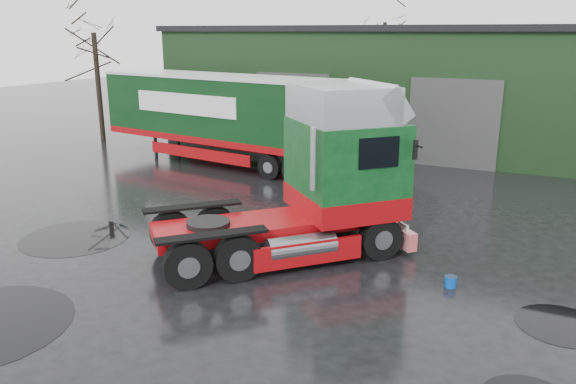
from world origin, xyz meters
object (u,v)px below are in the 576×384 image
(trailer_left, at_px, (226,120))
(tree_back_a, at_px, (384,49))
(tree_left, at_px, (96,65))
(hero_tractor, at_px, (274,174))
(wash_bucket, at_px, (451,282))
(warehouse, at_px, (474,86))

(trailer_left, relative_size, tree_back_a, 1.41)
(trailer_left, relative_size, tree_left, 1.57)
(tree_left, distance_m, tree_back_a, 21.10)
(hero_tractor, relative_size, trailer_left, 0.57)
(wash_bucket, height_order, tree_left, tree_left)
(tree_left, bearing_deg, wash_bucket, -27.12)
(trailer_left, height_order, tree_left, tree_left)
(tree_back_a, bearing_deg, tree_left, -121.43)
(warehouse, distance_m, tree_back_a, 12.90)
(tree_left, bearing_deg, tree_back_a, 58.57)
(hero_tractor, height_order, trailer_left, hero_tractor)
(hero_tractor, xyz_separation_m, tree_left, (-16.49, 10.96, 1.90))
(tree_left, relative_size, tree_back_a, 0.89)
(wash_bucket, relative_size, tree_left, 0.03)
(tree_back_a, bearing_deg, wash_bucket, -70.41)
(wash_bucket, bearing_deg, tree_left, 152.88)
(warehouse, relative_size, hero_tractor, 4.28)
(wash_bucket, distance_m, tree_left, 24.27)
(warehouse, bearing_deg, hero_tractor, -97.54)
(wash_bucket, xyz_separation_m, tree_left, (-21.29, 10.90, 4.11))
(trailer_left, bearing_deg, hero_tractor, -133.74)
(wash_bucket, distance_m, tree_back_a, 31.02)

